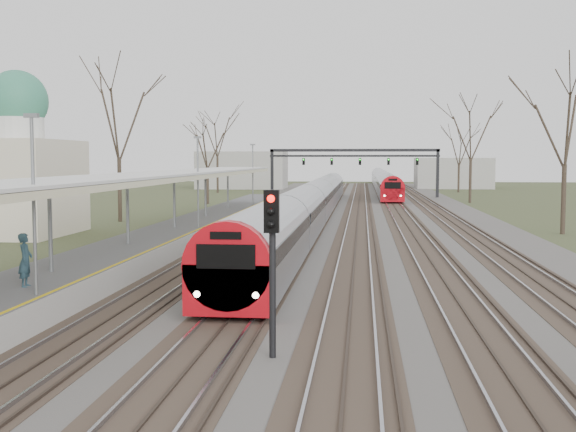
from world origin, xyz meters
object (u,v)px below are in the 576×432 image
(passenger, at_px, (25,260))
(signal_post, at_px, (272,248))
(train_near, at_px, (314,201))
(train_far, at_px, (383,180))

(passenger, height_order, signal_post, signal_post)
(train_near, relative_size, passenger, 46.34)
(passenger, relative_size, signal_post, 0.40)
(passenger, distance_m, signal_post, 8.70)
(train_far, height_order, signal_post, signal_post)
(signal_post, bearing_deg, train_far, 86.91)
(train_near, xyz_separation_m, train_far, (7.00, 56.45, 0.00))
(train_near, bearing_deg, passenger, -99.32)
(train_far, xyz_separation_m, signal_post, (-5.25, -97.23, 1.25))
(train_near, xyz_separation_m, passenger, (-6.10, -37.12, 0.33))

